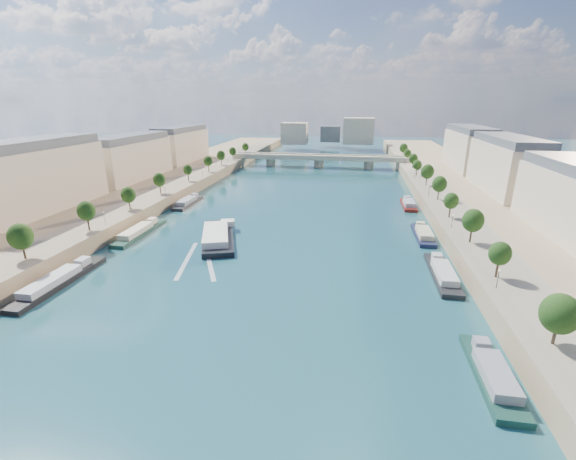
% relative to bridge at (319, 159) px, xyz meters
% --- Properties ---
extents(ground, '(700.00, 700.00, 0.00)m').
position_rel_bridge_xyz_m(ground, '(0.00, -119.25, -5.08)').
color(ground, '#0E383E').
rests_on(ground, ground).
extents(quay_left, '(44.00, 520.00, 5.00)m').
position_rel_bridge_xyz_m(quay_left, '(-72.00, -119.25, -2.58)').
color(quay_left, '#9E8460').
rests_on(quay_left, ground).
extents(quay_right, '(44.00, 520.00, 5.00)m').
position_rel_bridge_xyz_m(quay_right, '(72.00, -119.25, -2.58)').
color(quay_right, '#9E8460').
rests_on(quay_right, ground).
extents(pave_left, '(14.00, 520.00, 0.10)m').
position_rel_bridge_xyz_m(pave_left, '(-57.00, -119.25, -0.03)').
color(pave_left, gray).
rests_on(pave_left, quay_left).
extents(pave_right, '(14.00, 520.00, 0.10)m').
position_rel_bridge_xyz_m(pave_right, '(57.00, -119.25, -0.03)').
color(pave_right, gray).
rests_on(pave_right, quay_right).
extents(trees_left, '(4.80, 268.80, 8.26)m').
position_rel_bridge_xyz_m(trees_left, '(-55.00, -117.25, 5.39)').
color(trees_left, '#382B1E').
rests_on(trees_left, ground).
extents(trees_right, '(4.80, 268.80, 8.26)m').
position_rel_bridge_xyz_m(trees_right, '(55.00, -109.25, 5.39)').
color(trees_right, '#382B1E').
rests_on(trees_right, ground).
extents(lamps_left, '(0.36, 200.36, 4.28)m').
position_rel_bridge_xyz_m(lamps_left, '(-52.50, -129.25, 2.70)').
color(lamps_left, black).
rests_on(lamps_left, ground).
extents(lamps_right, '(0.36, 200.36, 4.28)m').
position_rel_bridge_xyz_m(lamps_right, '(52.50, -114.25, 2.70)').
color(lamps_right, black).
rests_on(lamps_right, ground).
extents(buildings_left, '(16.00, 226.00, 23.20)m').
position_rel_bridge_xyz_m(buildings_left, '(-85.00, -107.25, 11.37)').
color(buildings_left, beige).
rests_on(buildings_left, ground).
extents(buildings_right, '(16.00, 226.00, 23.20)m').
position_rel_bridge_xyz_m(buildings_right, '(85.00, -107.25, 11.37)').
color(buildings_right, beige).
rests_on(buildings_right, ground).
extents(skyline, '(79.00, 42.00, 22.00)m').
position_rel_bridge_xyz_m(skyline, '(3.19, 100.27, 9.57)').
color(skyline, beige).
rests_on(skyline, ground).
extents(bridge, '(112.00, 12.00, 8.15)m').
position_rel_bridge_xyz_m(bridge, '(0.00, 0.00, 0.00)').
color(bridge, '#C1B79E').
rests_on(bridge, ground).
extents(tour_barge, '(18.70, 32.75, 4.28)m').
position_rel_bridge_xyz_m(tour_barge, '(-18.45, -143.19, -3.82)').
color(tour_barge, black).
rests_on(tour_barge, ground).
extents(wake, '(15.85, 25.69, 0.04)m').
position_rel_bridge_xyz_m(wake, '(-18.45, -159.69, -5.06)').
color(wake, silver).
rests_on(wake, ground).
extents(moored_barges_left, '(5.00, 159.88, 3.60)m').
position_rel_bridge_xyz_m(moored_barges_left, '(-45.50, -175.78, -4.24)').
color(moored_barges_left, black).
rests_on(moored_barges_left, ground).
extents(moored_barges_right, '(5.00, 124.58, 3.60)m').
position_rel_bridge_xyz_m(moored_barges_right, '(45.50, -145.67, -4.24)').
color(moored_barges_right, '#183D34').
rests_on(moored_barges_right, ground).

